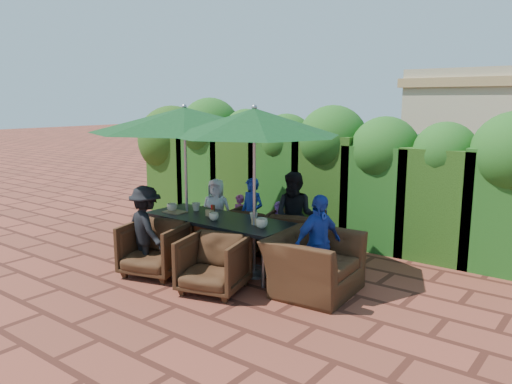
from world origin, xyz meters
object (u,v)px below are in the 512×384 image
Objects in this scene: umbrella_right at (254,122)px; chair_near_right at (213,262)px; umbrella_left at (185,120)px; chair_far_mid at (256,227)px; chair_far_left at (213,224)px; chair_end_right at (314,254)px; dining_table at (219,222)px; chair_near_left at (155,246)px; chair_far_right at (295,232)px.

chair_near_right is (-0.04, -0.84, -1.80)m from umbrella_right.
chair_far_mid is (0.69, 0.94, -1.82)m from umbrella_left.
chair_far_left is 2.79m from chair_end_right.
chair_end_right reaches higher than dining_table.
chair_end_right reaches higher than chair_far_mid.
chair_near_left is (-1.17, -0.86, -1.79)m from umbrella_right.
chair_near_right is at bearing 70.31° from chair_far_right.
umbrella_left reaches higher than chair_end_right.
chair_end_right is at bearing -2.55° from umbrella_left.
chair_far_mid is 0.97× the size of chair_near_right.
chair_far_left is 1.80m from chair_near_left.
chair_far_right is at bearing 87.31° from umbrella_right.
chair_far_mid is at bearing -15.95° from chair_far_right.
umbrella_left reaches higher than chair_near_right.
chair_far_left is at bearing 136.43° from dining_table.
chair_near_right is (0.70, -1.84, 0.01)m from chair_far_mid.
chair_near_left is 1.13m from chair_near_right.
dining_table is at bearing 83.30° from chair_end_right.
chair_far_left is (-0.90, 0.86, -0.33)m from dining_table.
chair_end_right reaches higher than chair_near_right.
chair_far_right is (0.79, 0.01, 0.03)m from chair_far_mid.
umbrella_right is at bearing -2.65° from umbrella_left.
chair_near_right reaches higher than dining_table.
chair_far_mid is (-0.04, 0.98, -0.28)m from dining_table.
dining_table is 1.27m from chair_far_right.
chair_near_left is 1.03× the size of chair_near_right.
chair_far_left is 0.81× the size of chair_near_left.
chair_far_left is (-0.17, 0.81, -1.87)m from umbrella_left.
chair_far_right is at bearing 38.03° from chair_end_right.
dining_table reaches higher than chair_far_left.
dining_table is at bearing 111.70° from chair_near_right.
chair_near_left reaches higher than dining_table.
umbrella_left is 2.51m from chair_far_right.
chair_near_left is at bearing -117.72° from dining_table.
chair_near_left is (-1.22, -1.88, -0.00)m from chair_far_right.
umbrella_left is 2.04m from chair_far_left.
chair_near_right is (1.39, -0.90, -1.80)m from umbrella_left.
umbrella_right is 2.05m from chair_far_right.
umbrella_right is at bearing 70.38° from chair_far_right.
chair_end_right is at bearing 4.54° from chair_near_left.
umbrella_left is (-0.73, 0.05, 1.54)m from dining_table.
umbrella_left is 1.21× the size of umbrella_right.
chair_far_right is 1.04× the size of chair_near_right.
dining_table is at bearing 46.31° from chair_near_left.
chair_far_right reaches higher than chair_far_left.
umbrella_left is at bearing 176.33° from dining_table.
chair_far_right reaches higher than dining_table.
chair_near_right reaches higher than chair_far_left.
chair_end_right is (1.02, -0.04, -1.70)m from umbrella_right.
dining_table is 0.99× the size of umbrella_right.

